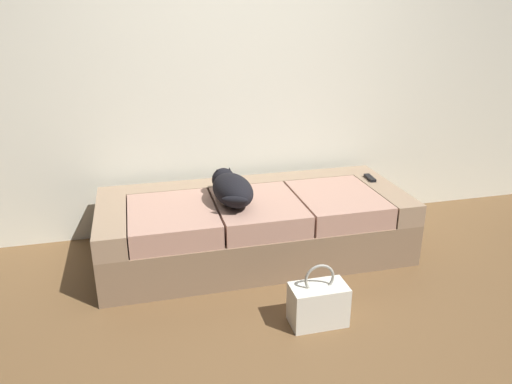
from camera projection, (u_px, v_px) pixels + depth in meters
The scene contains 6 objects.
ground_plane at pixel (304, 348), 2.60m from camera, with size 10.00×10.00×0.00m, color brown.
back_wall at pixel (234, 49), 3.64m from camera, with size 6.40×0.10×2.80m, color silver.
couch at pixel (254, 225), 3.51m from camera, with size 2.15×0.91×0.45m.
dog_dark at pixel (231, 188), 3.29m from camera, with size 0.30×0.59×0.20m.
tv_remote at pixel (370, 178), 3.76m from camera, with size 0.04×0.15×0.02m, color black.
handbag at pixel (318, 304), 2.77m from camera, with size 0.32×0.18×0.38m.
Camera 1 is at (-0.77, -2.00, 1.71)m, focal length 34.30 mm.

